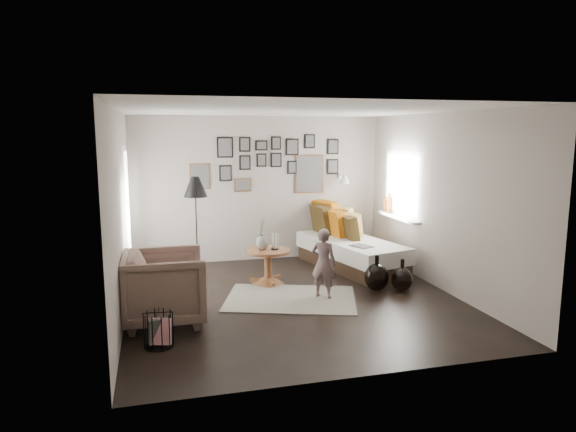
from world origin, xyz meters
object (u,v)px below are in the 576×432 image
object	(u,v)px
magazine_basket	(159,330)
demijohn_large	(376,277)
pedestal_table	(268,268)
vase	(262,240)
child	(324,263)
floor_lamp	(195,191)
daybed	(349,247)
armchair	(165,287)
demijohn_small	(402,279)

from	to	relation	value
magazine_basket	demijohn_large	xyz separation A→B (m)	(3.13, 1.24, 0.02)
pedestal_table	vase	bearing A→B (deg)	165.96
pedestal_table	demijohn_large	xyz separation A→B (m)	(1.47, -0.76, -0.04)
child	magazine_basket	bearing A→B (deg)	67.00
magazine_basket	demijohn_large	bearing A→B (deg)	21.70
vase	floor_lamp	xyz separation A→B (m)	(-0.93, 0.74, 0.71)
daybed	floor_lamp	bearing A→B (deg)	163.63
armchair	demijohn_large	xyz separation A→B (m)	(3.03, 0.51, -0.24)
magazine_basket	child	bearing A→B (deg)	26.68
magazine_basket	demijohn_large	world-z (taller)	demijohn_large
demijohn_small	floor_lamp	bearing A→B (deg)	150.01
pedestal_table	armchair	xyz separation A→B (m)	(-1.56, -1.26, 0.20)
vase	daybed	xyz separation A→B (m)	(1.67, 0.64, -0.34)
vase	magazine_basket	size ratio (longest dim) A/B	1.27
pedestal_table	floor_lamp	world-z (taller)	floor_lamp
floor_lamp	magazine_basket	bearing A→B (deg)	-103.23
daybed	demijohn_large	bearing A→B (deg)	-109.31
magazine_basket	demijohn_small	world-z (taller)	demijohn_small
daybed	demijohn_large	world-z (taller)	daybed
pedestal_table	demijohn_small	world-z (taller)	pedestal_table
pedestal_table	daybed	xyz separation A→B (m)	(1.59, 0.66, 0.10)
demijohn_small	armchair	bearing A→B (deg)	-173.44
pedestal_table	demijohn_large	distance (m)	1.65
pedestal_table	child	size ratio (longest dim) A/B	0.68
daybed	armchair	distance (m)	3.70
daybed	armchair	bearing A→B (deg)	-162.89
pedestal_table	demijohn_large	bearing A→B (deg)	-27.24
daybed	floor_lamp	size ratio (longest dim) A/B	1.46
child	armchair	bearing A→B (deg)	50.85
demijohn_large	child	xyz separation A→B (m)	(-0.86, -0.10, 0.29)
daybed	child	size ratio (longest dim) A/B	2.36
demijohn_large	demijohn_small	size ratio (longest dim) A/B	1.10
vase	child	size ratio (longest dim) A/B	0.49
armchair	vase	bearing A→B (deg)	-48.35
vase	demijohn_small	bearing A→B (deg)	-25.27
pedestal_table	vase	size ratio (longest dim) A/B	1.40
magazine_basket	floor_lamp	bearing A→B (deg)	76.77
demijohn_large	child	distance (m)	0.91
armchair	child	bearing A→B (deg)	-78.72
pedestal_table	daybed	world-z (taller)	daybed
child	vase	bearing A→B (deg)	-11.61
daybed	floor_lamp	distance (m)	2.81
vase	armchair	distance (m)	1.98
daybed	armchair	xyz separation A→B (m)	(-3.16, -1.93, 0.10)
vase	armchair	xyz separation A→B (m)	(-1.48, -1.28, -0.24)
armchair	floor_lamp	bearing A→B (deg)	-14.57
daybed	demijohn_large	distance (m)	1.43
child	daybed	bearing A→B (deg)	-82.54
daybed	demijohn_small	bearing A→B (deg)	-95.95
pedestal_table	magazine_basket	xyz separation A→B (m)	(-1.66, -2.00, -0.06)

